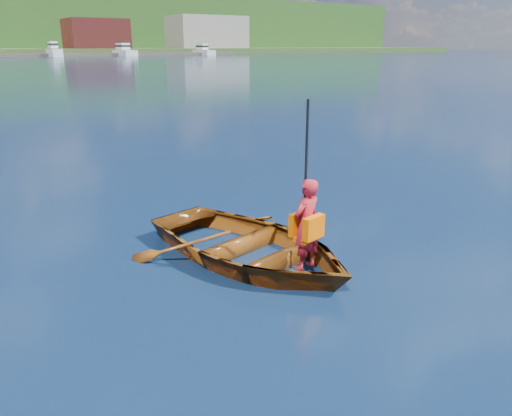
{
  "coord_description": "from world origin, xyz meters",
  "views": [
    {
      "loc": [
        -2.21,
        -5.86,
        2.9
      ],
      "look_at": [
        1.32,
        -0.27,
        0.74
      ],
      "focal_mm": 35.0,
      "sensor_mm": 36.0,
      "label": 1
    }
  ],
  "objects": [
    {
      "name": "ground",
      "position": [
        0.0,
        0.0,
        0.0
      ],
      "size": [
        600.0,
        600.0,
        0.0
      ],
      "color": "#0F2C43",
      "rests_on": "ground"
    },
    {
      "name": "rowboat",
      "position": [
        1.2,
        -0.27,
        0.21
      ],
      "size": [
        3.2,
        3.92,
        0.71
      ],
      "color": "brown",
      "rests_on": "ground"
    },
    {
      "name": "child_paddler",
      "position": [
        1.56,
        -1.11,
        0.71
      ],
      "size": [
        0.5,
        0.41,
        2.18
      ],
      "color": "red",
      "rests_on": "ground"
    }
  ]
}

